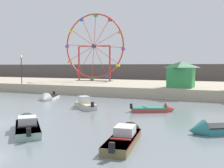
{
  "coord_description": "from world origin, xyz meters",
  "views": [
    {
      "loc": [
        14.69,
        -12.9,
        3.97
      ],
      "look_at": [
        4.24,
        11.52,
        2.14
      ],
      "focal_mm": 41.89,
      "sensor_mm": 36.0,
      "label": 1
    }
  ],
  "objects_px": {
    "motorboat_pale_grey": "(83,104)",
    "motorboat_seafoam": "(27,124)",
    "motorboat_white_red_stripe": "(48,98)",
    "promenade_lamp_near": "(21,66)",
    "motorboat_faded_red": "(157,109)",
    "motorboat_olive_wood": "(126,135)",
    "carnival_booth_green_kiosk": "(181,74)",
    "motorboat_teal_painted": "(219,129)",
    "ferris_wheel_red_frame": "(94,47)"
  },
  "relations": [
    {
      "from": "motorboat_faded_red",
      "to": "motorboat_white_red_stripe",
      "type": "bearing_deg",
      "value": 140.54
    },
    {
      "from": "motorboat_pale_grey",
      "to": "motorboat_seafoam",
      "type": "bearing_deg",
      "value": 136.01
    },
    {
      "from": "carnival_booth_green_kiosk",
      "to": "promenade_lamp_near",
      "type": "relative_size",
      "value": 0.81
    },
    {
      "from": "motorboat_teal_painted",
      "to": "motorboat_olive_wood",
      "type": "bearing_deg",
      "value": 5.19
    },
    {
      "from": "motorboat_seafoam",
      "to": "motorboat_white_red_stripe",
      "type": "height_order",
      "value": "motorboat_white_red_stripe"
    },
    {
      "from": "motorboat_olive_wood",
      "to": "motorboat_white_red_stripe",
      "type": "distance_m",
      "value": 19.02
    },
    {
      "from": "promenade_lamp_near",
      "to": "motorboat_faded_red",
      "type": "bearing_deg",
      "value": -21.34
    },
    {
      "from": "motorboat_seafoam",
      "to": "motorboat_pale_grey",
      "type": "bearing_deg",
      "value": -36.47
    },
    {
      "from": "motorboat_pale_grey",
      "to": "ferris_wheel_red_frame",
      "type": "height_order",
      "value": "ferris_wheel_red_frame"
    },
    {
      "from": "motorboat_faded_red",
      "to": "motorboat_olive_wood",
      "type": "height_order",
      "value": "motorboat_olive_wood"
    },
    {
      "from": "motorboat_teal_painted",
      "to": "promenade_lamp_near",
      "type": "relative_size",
      "value": 1.02
    },
    {
      "from": "motorboat_white_red_stripe",
      "to": "promenade_lamp_near",
      "type": "xyz_separation_m",
      "value": [
        -9.41,
        6.04,
        3.84
      ]
    },
    {
      "from": "motorboat_white_red_stripe",
      "to": "carnival_booth_green_kiosk",
      "type": "distance_m",
      "value": 16.75
    },
    {
      "from": "motorboat_pale_grey",
      "to": "promenade_lamp_near",
      "type": "bearing_deg",
      "value": 9.21
    },
    {
      "from": "ferris_wheel_red_frame",
      "to": "carnival_booth_green_kiosk",
      "type": "distance_m",
      "value": 19.4
    },
    {
      "from": "motorboat_faded_red",
      "to": "motorboat_olive_wood",
      "type": "bearing_deg",
      "value": -113.52
    },
    {
      "from": "motorboat_teal_painted",
      "to": "promenade_lamp_near",
      "type": "bearing_deg",
      "value": -60.45
    },
    {
      "from": "carnival_booth_green_kiosk",
      "to": "motorboat_teal_painted",
      "type": "bearing_deg",
      "value": -72.8
    },
    {
      "from": "motorboat_faded_red",
      "to": "motorboat_white_red_stripe",
      "type": "distance_m",
      "value": 14.18
    },
    {
      "from": "ferris_wheel_red_frame",
      "to": "carnival_booth_green_kiosk",
      "type": "height_order",
      "value": "ferris_wheel_red_frame"
    },
    {
      "from": "motorboat_faded_red",
      "to": "ferris_wheel_red_frame",
      "type": "bearing_deg",
      "value": 102.12
    },
    {
      "from": "motorboat_faded_red",
      "to": "promenade_lamp_near",
      "type": "height_order",
      "value": "promenade_lamp_near"
    },
    {
      "from": "carnival_booth_green_kiosk",
      "to": "promenade_lamp_near",
      "type": "height_order",
      "value": "promenade_lamp_near"
    },
    {
      "from": "motorboat_seafoam",
      "to": "carnival_booth_green_kiosk",
      "type": "distance_m",
      "value": 22.05
    },
    {
      "from": "motorboat_teal_painted",
      "to": "motorboat_seafoam",
      "type": "height_order",
      "value": "motorboat_seafoam"
    },
    {
      "from": "motorboat_olive_wood",
      "to": "motorboat_white_red_stripe",
      "type": "relative_size",
      "value": 1.14
    },
    {
      "from": "motorboat_teal_painted",
      "to": "motorboat_olive_wood",
      "type": "distance_m",
      "value": 5.72
    },
    {
      "from": "motorboat_olive_wood",
      "to": "carnival_booth_green_kiosk",
      "type": "bearing_deg",
      "value": -7.15
    },
    {
      "from": "motorboat_pale_grey",
      "to": "motorboat_teal_painted",
      "type": "bearing_deg",
      "value": -163.89
    },
    {
      "from": "promenade_lamp_near",
      "to": "motorboat_seafoam",
      "type": "bearing_deg",
      "value": -47.11
    },
    {
      "from": "motorboat_olive_wood",
      "to": "promenade_lamp_near",
      "type": "relative_size",
      "value": 1.24
    },
    {
      "from": "motorboat_seafoam",
      "to": "promenade_lamp_near",
      "type": "distance_m",
      "value": 25.48
    },
    {
      "from": "motorboat_olive_wood",
      "to": "motorboat_teal_painted",
      "type": "bearing_deg",
      "value": -59.98
    },
    {
      "from": "motorboat_seafoam",
      "to": "carnival_booth_green_kiosk",
      "type": "height_order",
      "value": "carnival_booth_green_kiosk"
    },
    {
      "from": "motorboat_olive_wood",
      "to": "ferris_wheel_red_frame",
      "type": "xyz_separation_m",
      "value": [
        -17.05,
        29.56,
        7.09
      ]
    },
    {
      "from": "motorboat_olive_wood",
      "to": "motorboat_seafoam",
      "type": "xyz_separation_m",
      "value": [
        -6.68,
        -0.03,
        -0.0
      ]
    },
    {
      "from": "motorboat_white_red_stripe",
      "to": "motorboat_teal_painted",
      "type": "bearing_deg",
      "value": 43.78
    },
    {
      "from": "motorboat_pale_grey",
      "to": "motorboat_white_red_stripe",
      "type": "relative_size",
      "value": 0.81
    },
    {
      "from": "ferris_wheel_red_frame",
      "to": "promenade_lamp_near",
      "type": "xyz_separation_m",
      "value": [
        -6.78,
        -11.12,
        -3.33
      ]
    },
    {
      "from": "motorboat_faded_red",
      "to": "motorboat_pale_grey",
      "type": "bearing_deg",
      "value": 156.91
    },
    {
      "from": "motorboat_faded_red",
      "to": "promenade_lamp_near",
      "type": "distance_m",
      "value": 25.26
    },
    {
      "from": "motorboat_olive_wood",
      "to": "motorboat_white_red_stripe",
      "type": "bearing_deg",
      "value": 41.46
    },
    {
      "from": "motorboat_faded_red",
      "to": "motorboat_teal_painted",
      "type": "bearing_deg",
      "value": -75.93
    },
    {
      "from": "motorboat_teal_painted",
      "to": "motorboat_seafoam",
      "type": "xyz_separation_m",
      "value": [
        -11.2,
        -3.55,
        0.01
      ]
    },
    {
      "from": "ferris_wheel_red_frame",
      "to": "motorboat_olive_wood",
      "type": "bearing_deg",
      "value": -60.02
    },
    {
      "from": "motorboat_olive_wood",
      "to": "ferris_wheel_red_frame",
      "type": "height_order",
      "value": "ferris_wheel_red_frame"
    },
    {
      "from": "motorboat_olive_wood",
      "to": "promenade_lamp_near",
      "type": "xyz_separation_m",
      "value": [
        -23.83,
        18.43,
        3.76
      ]
    },
    {
      "from": "ferris_wheel_red_frame",
      "to": "promenade_lamp_near",
      "type": "relative_size",
      "value": 2.83
    },
    {
      "from": "motorboat_white_red_stripe",
      "to": "promenade_lamp_near",
      "type": "bearing_deg",
      "value": -143.82
    },
    {
      "from": "motorboat_pale_grey",
      "to": "motorboat_seafoam",
      "type": "xyz_separation_m",
      "value": [
        0.96,
        -8.89,
        -0.07
      ]
    }
  ]
}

